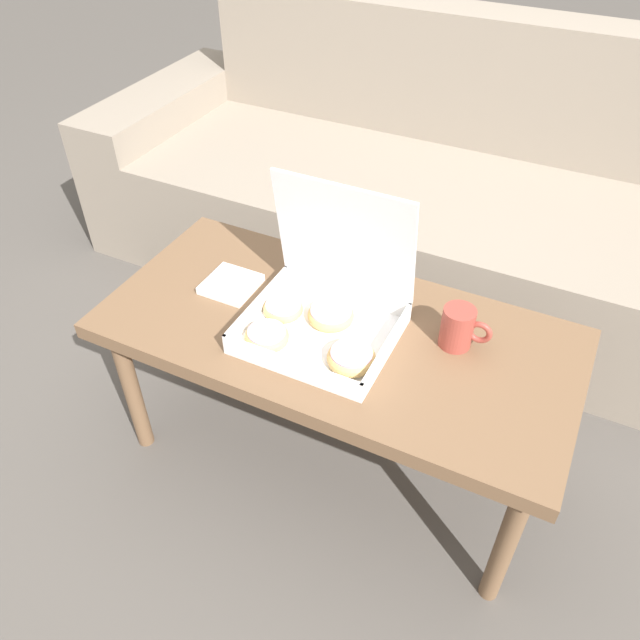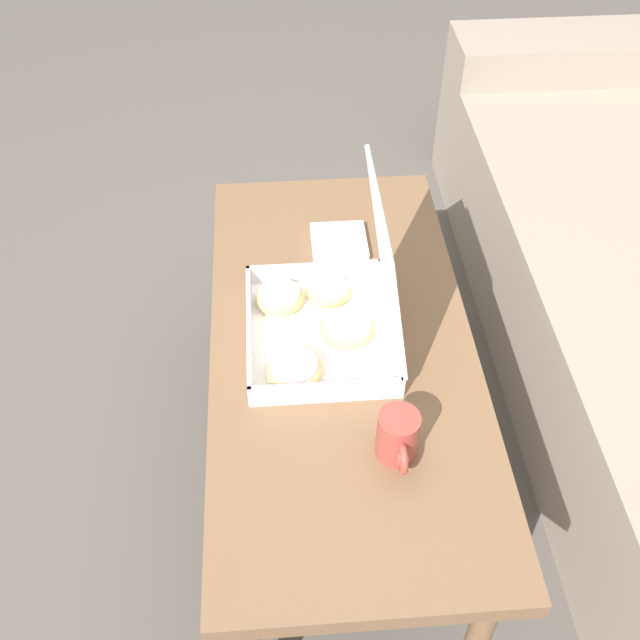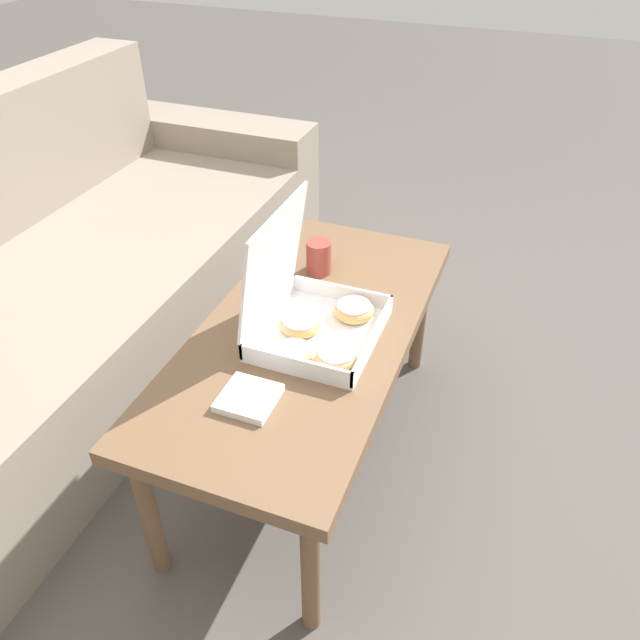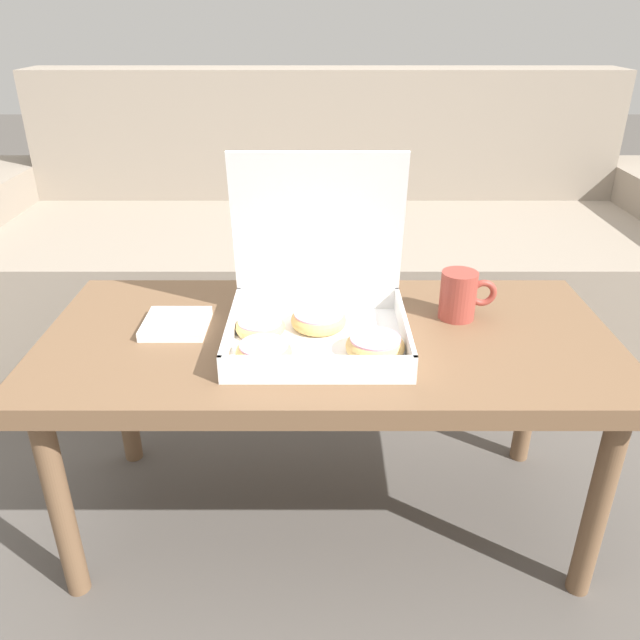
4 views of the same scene
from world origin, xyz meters
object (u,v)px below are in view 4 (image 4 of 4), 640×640
at_px(couch, 327,251).
at_px(pastry_box, 317,312).
at_px(coffee_table, 331,354).
at_px(coffee_mug, 462,295).

relative_size(couch, pastry_box, 7.56).
relative_size(coffee_table, coffee_mug, 9.72).
height_order(couch, coffee_table, couch).
distance_m(couch, coffee_table, 0.98).
height_order(couch, pastry_box, couch).
bearing_deg(coffee_mug, couch, 106.62).
bearing_deg(pastry_box, coffee_mug, 17.94).
bearing_deg(couch, coffee_mug, -73.38).
bearing_deg(pastry_box, couch, 88.46).
xyz_separation_m(pastry_box, coffee_mug, (0.29, 0.10, -0.01)).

